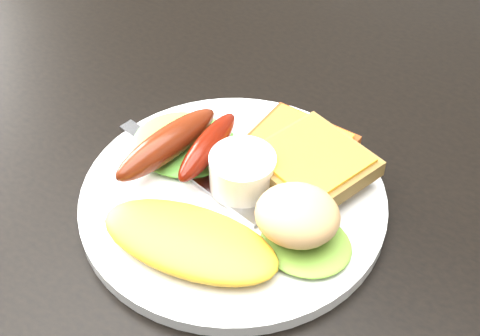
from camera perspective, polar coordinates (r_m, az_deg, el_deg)
The scene contains 12 objects.
dining_table at distance 0.61m, azimuth 13.75°, elevation 1.04°, with size 1.20×0.80×0.04m, color black.
plate at distance 0.52m, azimuth -0.59°, elevation -2.67°, with size 0.24×0.24×0.01m, color white.
lettuce_left at distance 0.56m, azimuth -4.76°, elevation 2.09°, with size 0.09×0.08×0.01m, color #409231.
lettuce_right at distance 0.48m, azimuth 5.64°, elevation -6.49°, with size 0.07×0.06×0.01m, color olive.
omelette at distance 0.48m, azimuth -4.34°, elevation -6.19°, with size 0.13×0.06×0.02m, color orange.
sausage_a at distance 0.53m, azimuth -6.22°, elevation 2.08°, with size 0.03×0.11×0.03m, color #5B0B05.
sausage_b at distance 0.53m, azimuth -2.77°, elevation 1.86°, with size 0.02×0.09×0.02m, color #691007.
ramekin at distance 0.51m, azimuth 0.21°, elevation -0.33°, with size 0.05×0.05×0.03m, color white.
toast_a at distance 0.55m, azimuth 4.72°, elevation 1.45°, with size 0.08×0.08×0.01m, color brown.
toast_b at distance 0.52m, azimuth 6.15°, elevation 0.33°, with size 0.08×0.08×0.01m, color brown.
potato_salad at distance 0.47m, azimuth 4.92°, elevation -4.00°, with size 0.06×0.06×0.03m, color #CBC78A.
fork at distance 0.54m, azimuth -4.48°, elevation -0.14°, with size 0.16×0.01×0.00m, color #ADAFB7.
Camera 1 is at (0.11, -0.44, 1.14)m, focal length 50.00 mm.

